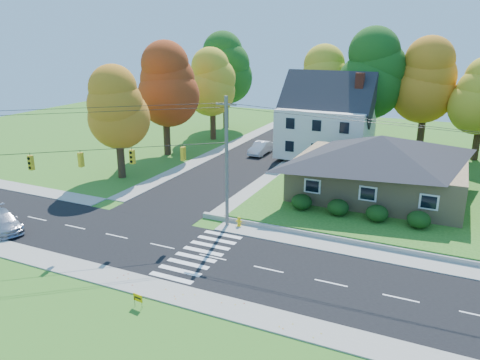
# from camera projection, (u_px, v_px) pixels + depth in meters

# --- Properties ---
(ground) EXTENTS (120.00, 120.00, 0.00)m
(ground) POSITION_uv_depth(u_px,v_px,m) (213.00, 257.00, 31.13)
(ground) COLOR #3D7923
(road_main) EXTENTS (90.00, 8.00, 0.02)m
(road_main) POSITION_uv_depth(u_px,v_px,m) (213.00, 257.00, 31.12)
(road_main) COLOR black
(road_main) RESTS_ON ground
(road_cross) EXTENTS (8.00, 44.00, 0.02)m
(road_cross) POSITION_uv_depth(u_px,v_px,m) (255.00, 155.00, 56.81)
(road_cross) COLOR black
(road_cross) RESTS_ON ground
(sidewalk_north) EXTENTS (90.00, 2.00, 0.08)m
(sidewalk_north) POSITION_uv_depth(u_px,v_px,m) (244.00, 229.00, 35.44)
(sidewalk_north) COLOR #9C9A90
(sidewalk_north) RESTS_ON ground
(sidewalk_south) EXTENTS (90.00, 2.00, 0.08)m
(sidewalk_south) POSITION_uv_depth(u_px,v_px,m) (172.00, 293.00, 26.79)
(sidewalk_south) COLOR #9C9A90
(sidewalk_south) RESTS_ON ground
(lawn) EXTENTS (30.00, 30.00, 0.50)m
(lawn) POSITION_uv_depth(u_px,v_px,m) (440.00, 189.00, 43.98)
(lawn) COLOR #3D7923
(lawn) RESTS_ON ground
(ranch_house) EXTENTS (14.60, 10.60, 5.40)m
(ranch_house) POSITION_uv_depth(u_px,v_px,m) (379.00, 165.00, 40.76)
(ranch_house) COLOR tan
(ranch_house) RESTS_ON lawn
(colonial_house) EXTENTS (10.40, 8.40, 9.60)m
(colonial_house) POSITION_uv_depth(u_px,v_px,m) (327.00, 121.00, 53.93)
(colonial_house) COLOR silver
(colonial_house) RESTS_ON lawn
(hedge_row) EXTENTS (10.70, 1.70, 1.27)m
(hedge_row) POSITION_uv_depth(u_px,v_px,m) (357.00, 210.00, 36.24)
(hedge_row) COLOR #163A10
(hedge_row) RESTS_ON lawn
(traffic_infrastructure) EXTENTS (38.10, 10.66, 10.00)m
(traffic_infrastructure) POSITION_uv_depth(u_px,v_px,m) (219.00, 178.00, 30.80)
(traffic_infrastructure) COLOR #666059
(traffic_infrastructure) RESTS_ON ground
(tree_lot_0) EXTENTS (6.72, 6.72, 12.51)m
(tree_lot_0) POSITION_uv_depth(u_px,v_px,m) (325.00, 82.00, 58.82)
(tree_lot_0) COLOR #3F2A19
(tree_lot_0) RESTS_ON lawn
(tree_lot_1) EXTENTS (7.84, 7.84, 14.60)m
(tree_lot_1) POSITION_uv_depth(u_px,v_px,m) (373.00, 74.00, 55.15)
(tree_lot_1) COLOR #3F2A19
(tree_lot_1) RESTS_ON lawn
(tree_lot_2) EXTENTS (7.28, 7.28, 13.56)m
(tree_lot_2) POSITION_uv_depth(u_px,v_px,m) (427.00, 81.00, 53.80)
(tree_lot_2) COLOR #3F2A19
(tree_lot_2) RESTS_ON lawn
(tree_west_0) EXTENTS (6.16, 6.16, 11.47)m
(tree_west_0) POSITION_uv_depth(u_px,v_px,m) (117.00, 108.00, 46.17)
(tree_west_0) COLOR #3F2A19
(tree_west_0) RESTS_ON ground
(tree_west_1) EXTENTS (7.28, 7.28, 13.56)m
(tree_west_1) POSITION_uv_depth(u_px,v_px,m) (164.00, 85.00, 54.82)
(tree_west_1) COLOR #3F2A19
(tree_west_1) RESTS_ON ground
(tree_west_2) EXTENTS (6.72, 6.72, 12.51)m
(tree_west_2) POSITION_uv_depth(u_px,v_px,m) (212.00, 83.00, 63.26)
(tree_west_2) COLOR #3F2A19
(tree_west_2) RESTS_ON ground
(tree_west_3) EXTENTS (7.84, 7.84, 14.60)m
(tree_west_3) POSITION_uv_depth(u_px,v_px,m) (225.00, 68.00, 70.59)
(tree_west_3) COLOR #3F2A19
(tree_west_3) RESTS_ON ground
(silver_sedan) EXTENTS (5.24, 3.78, 1.41)m
(silver_sedan) POSITION_uv_depth(u_px,v_px,m) (2.00, 221.00, 35.20)
(silver_sedan) COLOR #B3B2BE
(silver_sedan) RESTS_ON road_main
(white_car) EXTENTS (1.62, 4.63, 1.52)m
(white_car) POSITION_uv_depth(u_px,v_px,m) (261.00, 148.00, 57.22)
(white_car) COLOR silver
(white_car) RESTS_ON road_cross
(fire_hydrant) EXTENTS (0.46, 0.36, 0.81)m
(fire_hydrant) POSITION_uv_depth(u_px,v_px,m) (239.00, 222.00, 35.92)
(fire_hydrant) COLOR yellow
(fire_hydrant) RESTS_ON ground
(yard_sign) EXTENTS (0.64, 0.11, 0.80)m
(yard_sign) POSITION_uv_depth(u_px,v_px,m) (138.00, 298.00, 25.31)
(yard_sign) COLOR black
(yard_sign) RESTS_ON ground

